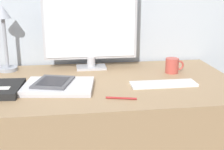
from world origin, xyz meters
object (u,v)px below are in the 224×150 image
Objects in this scene: monitor at (90,25)px; desk_lamp at (4,30)px; ereader at (53,82)px; coffee_mug at (172,66)px; keyboard at (163,84)px; laptop at (59,86)px; pen at (121,98)px.

monitor reaches higher than desk_lamp.
ereader is 2.24× the size of coffee_mug.
desk_lamp is (-0.79, 0.37, 0.22)m from keyboard.
ereader reaches higher than keyboard.
coffee_mug is (0.61, 0.19, 0.03)m from laptop.
desk_lamp reaches higher than pen.
coffee_mug is (0.11, 0.20, 0.03)m from keyboard.
keyboard is 0.24m from coffee_mug.
coffee_mug is (0.64, 0.17, 0.01)m from ereader.
laptop is 0.32m from pen.
laptop is 0.51m from desk_lamp.
monitor is 1.52× the size of laptop.
monitor is 4.05× the size of pen.
keyboard is 0.88× the size of desk_lamp.
monitor is 1.45× the size of desk_lamp.
ereader reaches higher than laptop.
keyboard is at bearing -47.91° from monitor.
desk_lamp reaches higher than coffee_mug.
ereader is 0.47m from desk_lamp.
ereader is (-0.20, -0.33, -0.22)m from monitor.
laptop reaches higher than keyboard.
ereader is (-0.02, 0.02, 0.02)m from laptop.
monitor is 1.65× the size of keyboard.
coffee_mug is at bearing 46.13° from pen.
monitor reaches higher than ereader.
keyboard is 2.45× the size of pen.
monitor is 0.54m from keyboard.
desk_lamp reaches higher than keyboard.
coffee_mug reaches higher than laptop.
ereader is at bearing 176.69° from keyboard.
ereader is 0.35m from pen.
monitor is at bearing 58.30° from ereader.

